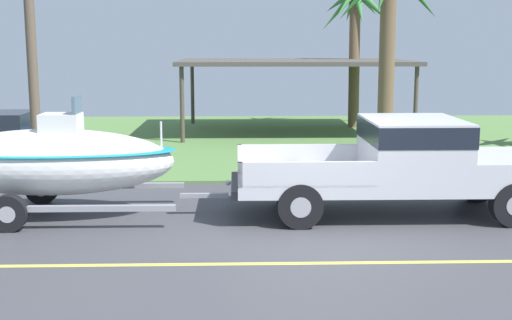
{
  "coord_description": "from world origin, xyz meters",
  "views": [
    {
      "loc": [
        -1.29,
        -11.24,
        3.19
      ],
      "look_at": [
        -0.93,
        1.08,
        1.05
      ],
      "focal_mm": 47.19,
      "sensor_mm": 36.0,
      "label": 1
    }
  ],
  "objects_px": {
    "pickup_truck_towing": "(410,161)",
    "palm_tree_near_right": "(356,20)",
    "boat_on_trailer": "(49,161)",
    "palm_tree_far_left": "(389,9)",
    "carport_awning": "(293,63)"
  },
  "relations": [
    {
      "from": "palm_tree_near_right",
      "to": "carport_awning",
      "type": "bearing_deg",
      "value": -149.24
    },
    {
      "from": "pickup_truck_towing",
      "to": "carport_awning",
      "type": "height_order",
      "value": "carport_awning"
    },
    {
      "from": "boat_on_trailer",
      "to": "carport_awning",
      "type": "bearing_deg",
      "value": 64.92
    },
    {
      "from": "palm_tree_near_right",
      "to": "palm_tree_far_left",
      "type": "height_order",
      "value": "palm_tree_far_left"
    },
    {
      "from": "carport_awning",
      "to": "pickup_truck_towing",
      "type": "bearing_deg",
      "value": -84.0
    },
    {
      "from": "carport_awning",
      "to": "palm_tree_near_right",
      "type": "height_order",
      "value": "palm_tree_near_right"
    },
    {
      "from": "boat_on_trailer",
      "to": "palm_tree_far_left",
      "type": "height_order",
      "value": "palm_tree_far_left"
    },
    {
      "from": "pickup_truck_towing",
      "to": "palm_tree_near_right",
      "type": "distance_m",
      "value": 13.57
    },
    {
      "from": "pickup_truck_towing",
      "to": "carport_awning",
      "type": "xyz_separation_m",
      "value": [
        -1.23,
        11.7,
        1.48
      ]
    },
    {
      "from": "pickup_truck_towing",
      "to": "palm_tree_far_left",
      "type": "height_order",
      "value": "palm_tree_far_left"
    },
    {
      "from": "pickup_truck_towing",
      "to": "boat_on_trailer",
      "type": "xyz_separation_m",
      "value": [
        -6.71,
        -0.0,
        0.03
      ]
    },
    {
      "from": "pickup_truck_towing",
      "to": "palm_tree_far_left",
      "type": "xyz_separation_m",
      "value": [
        0.72,
        5.42,
        3.06
      ]
    },
    {
      "from": "carport_awning",
      "to": "palm_tree_far_left",
      "type": "distance_m",
      "value": 6.77
    },
    {
      "from": "pickup_truck_towing",
      "to": "palm_tree_near_right",
      "type": "height_order",
      "value": "palm_tree_near_right"
    },
    {
      "from": "palm_tree_far_left",
      "to": "palm_tree_near_right",
      "type": "bearing_deg",
      "value": 86.19
    }
  ]
}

